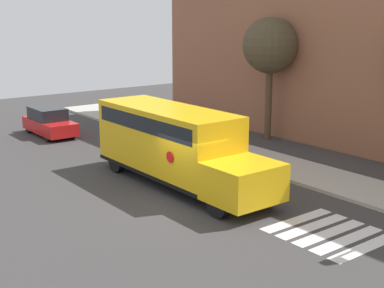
% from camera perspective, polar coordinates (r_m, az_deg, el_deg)
% --- Properties ---
extents(ground_plane, '(60.00, 60.00, 0.00)m').
position_cam_1_polar(ground_plane, '(20.65, -1.08, -6.10)').
color(ground_plane, '#3A3838').
extents(sidewalk_strip, '(44.00, 3.00, 0.15)m').
position_cam_1_polar(sidewalk_strip, '(24.86, 11.07, -2.75)').
color(sidewalk_strip, '#B2ADA3').
rests_on(sidewalk_strip, ground).
extents(crosswalk_stripes, '(3.30, 3.20, 0.01)m').
position_cam_1_polar(crosswalk_stripes, '(18.33, 14.45, -9.16)').
color(crosswalk_stripes, white).
rests_on(crosswalk_stripes, ground).
extents(school_bus, '(9.53, 2.57, 3.20)m').
position_cam_1_polar(school_bus, '(22.28, -1.93, 0.20)').
color(school_bus, yellow).
rests_on(school_bus, ground).
extents(parked_car, '(4.32, 1.74, 1.64)m').
position_cam_1_polar(parked_car, '(32.74, -14.99, 2.28)').
color(parked_car, red).
rests_on(parked_car, ground).
extents(tree_near_sidewalk, '(3.10, 3.10, 6.88)m').
position_cam_1_polar(tree_near_sidewalk, '(30.36, 8.35, 10.25)').
color(tree_near_sidewalk, brown).
rests_on(tree_near_sidewalk, ground).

